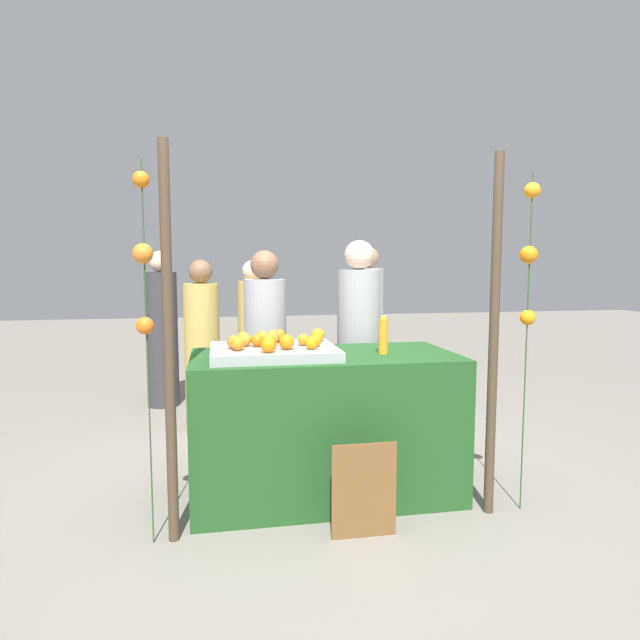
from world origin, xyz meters
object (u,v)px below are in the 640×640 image
Objects in this scene: orange_1 at (311,343)px; orange_0 at (243,338)px; juice_bottle at (383,336)px; vendor_left at (266,363)px; stall_counter at (324,424)px; chalkboard_sign at (364,491)px; vendor_right at (358,356)px.

orange_0 is at bearing 144.14° from orange_1.
vendor_left is (-0.68, 0.77, -0.29)m from juice_bottle.
stall_counter is 0.64m from chalkboard_sign.
vendor_left reaches higher than chalkboard_sign.
vendor_left is (-0.41, 1.32, 0.48)m from chalkboard_sign.
juice_bottle is 1.06m from vendor_left.
stall_counter is 3.11× the size of chalkboard_sign.
vendor_right is (0.30, 1.30, 0.51)m from chalkboard_sign.
vendor_left reaches higher than juice_bottle.
chalkboard_sign is at bearing -72.80° from vendor_left.
chalkboard_sign is at bearing -116.16° from juice_bottle.
chalkboard_sign is 1.46m from vendor_left.
orange_0 is at bearing -146.96° from vendor_right.
chalkboard_sign is 0.34× the size of vendor_left.
vendor_left is at bearing 102.47° from orange_1.
juice_bottle reaches higher than orange_1.
orange_1 is 0.05× the size of vendor_right.
chalkboard_sign is 1.43m from vendor_right.
stall_counter is 0.59m from orange_1.
orange_1 is 0.89m from chalkboard_sign.
vendor_left reaches higher than orange_0.
vendor_right is (0.52, 0.87, -0.24)m from orange_1.
vendor_right is at bearing 59.87° from stall_counter.
orange_1 is 0.50m from juice_bottle.
juice_bottle is (0.37, -0.05, 0.57)m from stall_counter.
stall_counter is at bearing 99.28° from chalkboard_sign.
chalkboard_sign is (-0.27, -0.55, -0.76)m from juice_bottle.
orange_1 is at bearing -166.07° from juice_bottle.
vendor_left is 0.95× the size of vendor_right.
vendor_right is at bearing 33.04° from orange_0.
juice_bottle is 0.15× the size of vendor_left.
stall_counter is 0.68m from juice_bottle.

